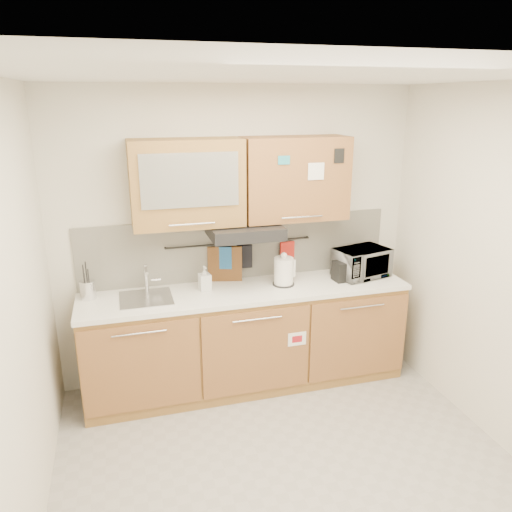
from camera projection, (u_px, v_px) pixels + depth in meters
floor at (291, 472)px, 3.46m from camera, size 3.20×3.20×0.00m
ceiling at (302, 75)px, 2.68m from camera, size 3.20×3.20×0.00m
wall_back at (238, 237)px, 4.45m from camera, size 3.20×0.00×3.20m
wall_left at (14, 330)px, 2.66m from camera, size 0.00×3.00×3.00m
wall_right at (511, 275)px, 3.49m from camera, size 0.00×3.00×3.00m
base_cabinet at (247, 343)px, 4.44m from camera, size 2.80×0.64×0.88m
countertop at (247, 291)px, 4.28m from camera, size 2.82×0.62×0.04m
backsplash at (238, 248)px, 4.47m from camera, size 2.80×0.02×0.56m
upper_cabinets at (242, 181)px, 4.12m from camera, size 1.82×0.37×0.70m
range_hood at (245, 231)px, 4.18m from camera, size 0.60×0.46×0.10m
sink at (146, 298)px, 4.07m from camera, size 0.42×0.40×0.26m
utensil_rail at (239, 243)px, 4.41m from camera, size 1.30×0.02×0.02m
utensil_crock at (88, 289)px, 4.05m from camera, size 0.16×0.16×0.31m
kettle at (284, 272)px, 4.34m from camera, size 0.22×0.21×0.30m
toaster at (346, 270)px, 4.47m from camera, size 0.24×0.16×0.18m
microwave at (361, 263)px, 4.55m from camera, size 0.54×0.43×0.26m
soap_bottle at (205, 278)px, 4.22m from camera, size 0.11×0.11×0.21m
cutting_board at (225, 267)px, 4.43m from camera, size 0.30×0.09×0.37m
oven_mitt at (225, 258)px, 4.40m from camera, size 0.13×0.07×0.20m
dark_pouch at (245, 256)px, 4.45m from camera, size 0.14×0.05×0.21m
pot_holder at (287, 251)px, 4.55m from camera, size 0.14×0.04×0.17m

